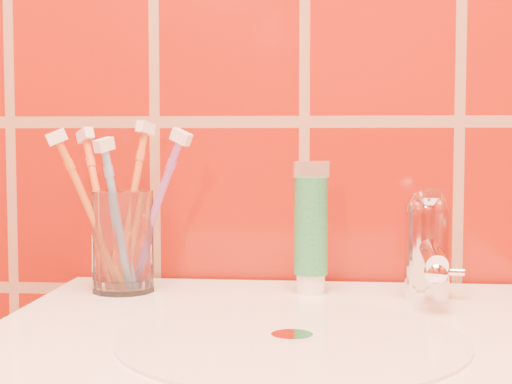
# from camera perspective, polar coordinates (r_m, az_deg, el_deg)

# --- Properties ---
(glass_tumbler) EXTENTS (0.09, 0.09, 0.11)m
(glass_tumbler) POSITION_cam_1_polar(r_m,az_deg,el_deg) (0.89, -9.65, -3.55)
(glass_tumbler) COLOR white
(glass_tumbler) RESTS_ON pedestal_sink
(toothpaste_tube) EXTENTS (0.04, 0.04, 0.15)m
(toothpaste_tube) POSITION_cam_1_polar(r_m,az_deg,el_deg) (0.87, 4.02, -2.90)
(toothpaste_tube) COLOR white
(toothpaste_tube) RESTS_ON pedestal_sink
(faucet) EXTENTS (0.05, 0.11, 0.12)m
(faucet) POSITION_cam_1_polar(r_m,az_deg,el_deg) (0.85, 12.40, -3.49)
(faucet) COLOR white
(faucet) RESTS_ON pedestal_sink
(toothbrush_0) EXTENTS (0.10, 0.12, 0.21)m
(toothbrush_0) POSITION_cam_1_polar(r_m,az_deg,el_deg) (0.91, -9.02, -0.98)
(toothbrush_0) COLOR orange
(toothbrush_0) RESTS_ON glass_tumbler
(toothbrush_1) EXTENTS (0.14, 0.12, 0.19)m
(toothbrush_1) POSITION_cam_1_polar(r_m,az_deg,el_deg) (0.88, -11.91, -1.55)
(toothbrush_1) COLOR #C86223
(toothbrush_1) RESTS_ON glass_tumbler
(toothbrush_2) EXTENTS (0.14, 0.13, 0.19)m
(toothbrush_2) POSITION_cam_1_polar(r_m,az_deg,el_deg) (0.88, -7.42, -1.50)
(toothbrush_2) COLOR #8D4A9F
(toothbrush_2) RESTS_ON glass_tumbler
(toothbrush_3) EXTENTS (0.08, 0.10, 0.19)m
(toothbrush_3) POSITION_cam_1_polar(r_m,az_deg,el_deg) (0.87, -10.07, -1.85)
(toothbrush_3) COLOR #739ACD
(toothbrush_3) RESTS_ON glass_tumbler
(toothbrush_4) EXTENTS (0.14, 0.14, 0.20)m
(toothbrush_4) POSITION_cam_1_polar(r_m,az_deg,el_deg) (0.91, -11.25, -1.28)
(toothbrush_4) COLOR orange
(toothbrush_4) RESTS_ON glass_tumbler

